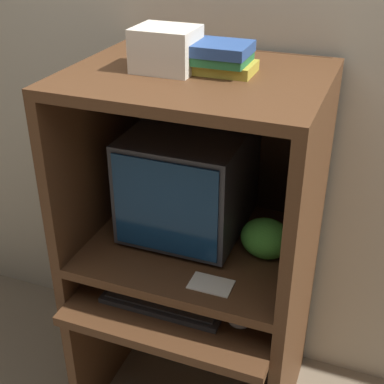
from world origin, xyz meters
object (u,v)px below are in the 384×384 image
Objects in this scene: crt_monitor at (189,180)px; book_stack at (221,58)px; snack_bag at (266,239)px; storage_box at (166,49)px; keyboard at (164,300)px; mouse at (239,323)px.

crt_monitor is 0.50m from book_stack.
crt_monitor reaches higher than snack_bag.
book_stack is 1.06× the size of storage_box.
snack_bag is 0.73m from storage_box.
mouse is (0.28, -0.02, 0.00)m from keyboard.
snack_bag is 0.94× the size of storage_box.
mouse is 0.39× the size of snack_bag.
keyboard is 0.28m from mouse.
storage_box is (-0.04, -0.09, 0.50)m from crt_monitor.
book_stack is 0.17m from storage_box.
mouse is 0.36× the size of storage_box.
mouse is (0.30, -0.30, -0.34)m from crt_monitor.
storage_box is (-0.17, -0.03, 0.02)m from book_stack.
book_stack is at bearing 63.60° from keyboard.
snack_bag is (0.02, 0.22, 0.21)m from mouse.
snack_bag is at bearing -13.31° from crt_monitor.
mouse is at bearing -3.69° from keyboard.
keyboard is 2.29× the size of storage_box.
crt_monitor is 0.36m from snack_bag.
storage_box is (-0.36, -0.01, 0.64)m from snack_bag.
keyboard is 0.87m from book_stack.
crt_monitor reaches higher than mouse.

